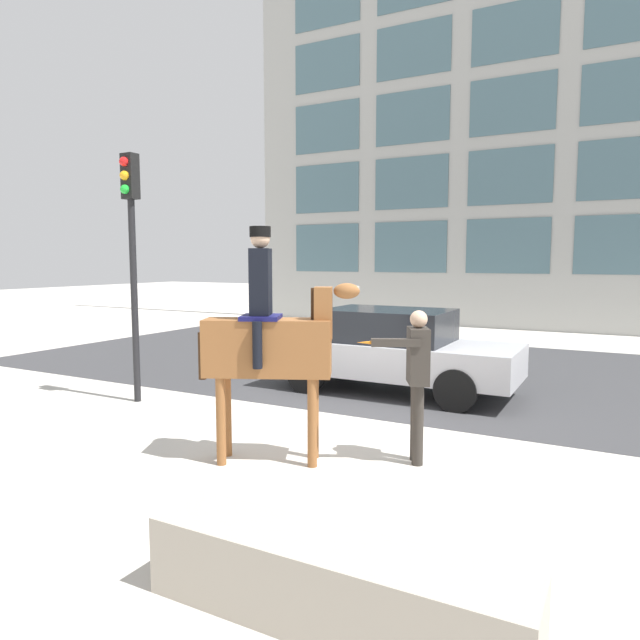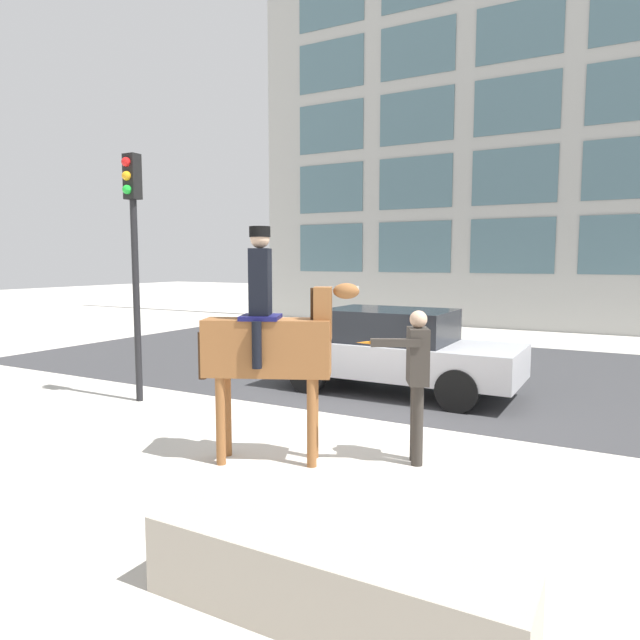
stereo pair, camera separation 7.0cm
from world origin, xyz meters
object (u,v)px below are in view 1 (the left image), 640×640
object	(u,v)px
street_car_near_lane	(392,349)
planter_ledge	(330,584)
pedestrian_bystander	(417,374)
mounted_horse_lead	(270,341)
traffic_light	(132,238)

from	to	relation	value
street_car_near_lane	planter_ledge	xyz separation A→B (m)	(2.03, -6.35, -0.50)
pedestrian_bystander	planter_ledge	xyz separation A→B (m)	(0.49, -3.11, -0.78)
mounted_horse_lead	pedestrian_bystander	world-z (taller)	mounted_horse_lead
street_car_near_lane	pedestrian_bystander	bearing A→B (deg)	-64.49
mounted_horse_lead	street_car_near_lane	distance (m)	4.04
pedestrian_bystander	street_car_near_lane	world-z (taller)	pedestrian_bystander
mounted_horse_lead	traffic_light	xyz separation A→B (m)	(-3.53, 1.32, 1.29)
planter_ledge	pedestrian_bystander	bearing A→B (deg)	98.88
planter_ledge	traffic_light	bearing A→B (deg)	146.28
street_car_near_lane	planter_ledge	world-z (taller)	street_car_near_lane
mounted_horse_lead	traffic_light	bearing A→B (deg)	134.77
mounted_horse_lead	planter_ledge	xyz separation A→B (m)	(1.99, -2.37, -1.15)
mounted_horse_lead	street_car_near_lane	xyz separation A→B (m)	(-0.04, 3.98, -0.65)
pedestrian_bystander	planter_ledge	size ratio (longest dim) A/B	0.69
mounted_horse_lead	traffic_light	distance (m)	3.98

